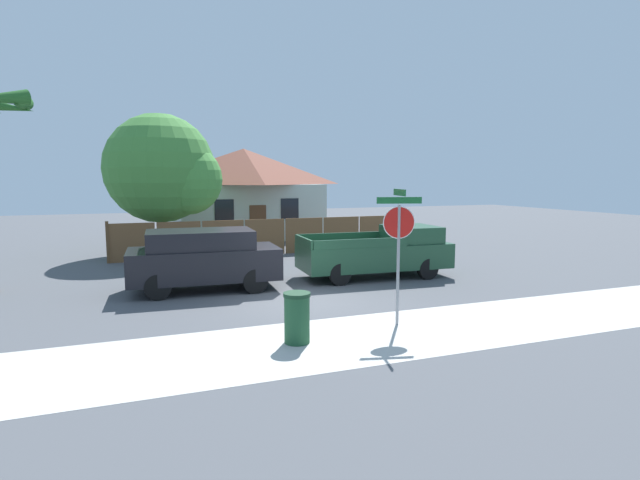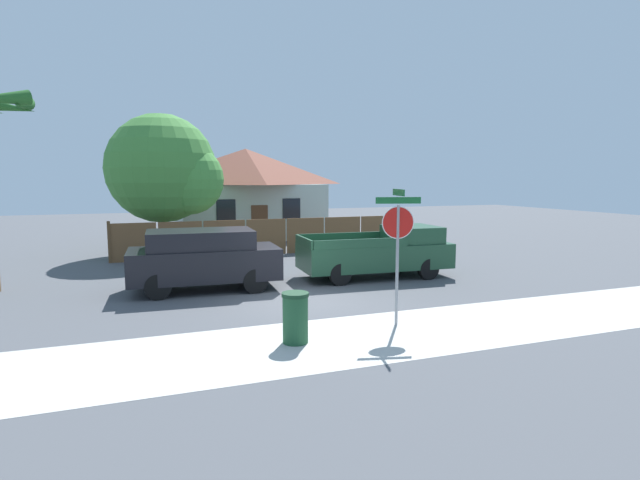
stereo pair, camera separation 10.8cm
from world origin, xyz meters
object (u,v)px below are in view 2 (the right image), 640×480
at_px(orange_pickup, 380,252).
at_px(stop_sign, 398,233).
at_px(oak_tree, 167,171).
at_px(house, 246,191).
at_px(trash_bin, 295,318).
at_px(red_suv, 204,258).

relative_size(orange_pickup, stop_sign, 1.65).
bearing_deg(oak_tree, stop_sign, -72.41).
height_order(oak_tree, orange_pickup, oak_tree).
xyz_separation_m(house, stop_sign, (-0.56, -19.30, -0.50)).
distance_m(stop_sign, trash_bin, 3.10).
distance_m(red_suv, stop_sign, 6.60).
bearing_deg(stop_sign, oak_tree, 121.57).
height_order(house, orange_pickup, house).
distance_m(red_suv, orange_pickup, 6.00).
bearing_deg(trash_bin, house, 80.89).
height_order(oak_tree, trash_bin, oak_tree).
xyz_separation_m(house, trash_bin, (-3.16, -19.69, -2.13)).
bearing_deg(stop_sign, orange_pickup, 80.78).
bearing_deg(house, stop_sign, -91.66).
relative_size(oak_tree, red_suv, 1.38).
height_order(red_suv, stop_sign, stop_sign).
bearing_deg(oak_tree, house, 50.93).
xyz_separation_m(red_suv, orange_pickup, (6.00, -0.01, -0.14)).
distance_m(oak_tree, red_suv, 8.53).
distance_m(house, trash_bin, 20.06).
bearing_deg(orange_pickup, trash_bin, -127.54).
bearing_deg(stop_sign, house, 102.32).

